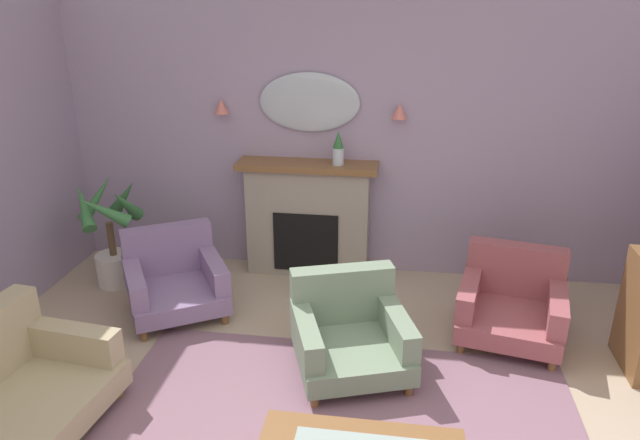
% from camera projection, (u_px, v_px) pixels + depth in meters
% --- Properties ---
extents(wall_back, '(7.01, 0.10, 2.92)m').
position_uv_depth(wall_back, '(371.00, 128.00, 5.58)').
color(wall_back, '#9E8CA8').
rests_on(wall_back, ground).
extents(fireplace, '(1.36, 0.36, 1.16)m').
position_uv_depth(fireplace, '(308.00, 220.00, 5.78)').
color(fireplace, gray).
rests_on(fireplace, ground).
extents(mantel_vase_centre, '(0.11, 0.11, 0.32)m').
position_uv_depth(mantel_vase_centre, '(338.00, 149.00, 5.44)').
color(mantel_vase_centre, silver).
rests_on(mantel_vase_centre, fireplace).
extents(wall_mirror, '(0.96, 0.06, 0.56)m').
position_uv_depth(wall_mirror, '(309.00, 102.00, 5.50)').
color(wall_mirror, '#B2BCC6').
extents(wall_sconce_left, '(0.14, 0.14, 0.14)m').
position_uv_depth(wall_sconce_left, '(221.00, 106.00, 5.58)').
color(wall_sconce_left, '#D17066').
extents(wall_sconce_right, '(0.14, 0.14, 0.14)m').
position_uv_depth(wall_sconce_right, '(399.00, 111.00, 5.35)').
color(wall_sconce_right, '#D17066').
extents(armchair_in_corner, '(1.02, 1.04, 0.71)m').
position_uv_depth(armchair_in_corner, '(349.00, 330.00, 4.37)').
color(armchair_in_corner, gray).
rests_on(armchair_in_corner, ground).
extents(armchair_by_coffee_table, '(0.95, 0.96, 0.71)m').
position_uv_depth(armchair_by_coffee_table, '(512.00, 301.00, 4.79)').
color(armchair_by_coffee_table, '#934C51').
rests_on(armchair_by_coffee_table, ground).
extents(armchair_beside_couch, '(1.11, 1.11, 0.71)m').
position_uv_depth(armchair_beside_couch, '(174.00, 278.00, 5.19)').
color(armchair_beside_couch, gray).
rests_on(armchair_beside_couch, ground).
extents(potted_plant_tall_palm, '(0.67, 0.68, 1.07)m').
position_uv_depth(potted_plant_tall_palm, '(111.00, 235.00, 5.56)').
color(potted_plant_tall_palm, silver).
rests_on(potted_plant_tall_palm, ground).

